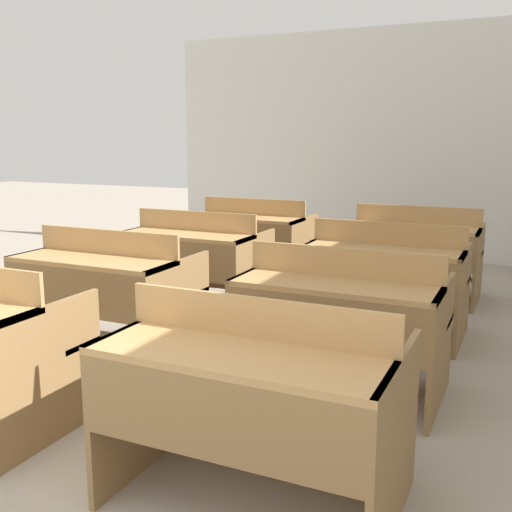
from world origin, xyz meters
TOP-DOWN VIEW (x-y plane):
  - wall_back at (0.00, 7.02)m, footprint 5.82×0.06m
  - bench_front_right at (0.69, 1.54)m, footprint 1.14×0.76m
  - bench_second_left at (-0.98, 2.72)m, footprint 1.14×0.76m
  - bench_second_right at (0.69, 2.73)m, footprint 1.14×0.76m
  - bench_third_left at (-0.97, 3.88)m, footprint 1.14×0.76m
  - bench_third_right at (0.68, 3.89)m, footprint 1.14×0.76m
  - bench_back_left at (-0.98, 5.08)m, footprint 1.14×0.76m
  - bench_back_right at (0.68, 5.08)m, footprint 1.14×0.76m

SIDE VIEW (x-z plane):
  - bench_front_right at x=0.69m, z-range 0.04..0.89m
  - bench_second_left at x=-0.98m, z-range 0.04..0.89m
  - bench_second_right at x=0.69m, z-range 0.04..0.89m
  - bench_third_left at x=-0.97m, z-range 0.04..0.89m
  - bench_third_right at x=0.68m, z-range 0.04..0.89m
  - bench_back_left at x=-0.98m, z-range 0.04..0.89m
  - bench_back_right at x=0.68m, z-range 0.04..0.89m
  - wall_back at x=0.00m, z-range 0.00..2.79m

